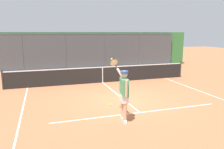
% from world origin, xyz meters
% --- Properties ---
extents(ground_plane, '(60.00, 60.00, 0.00)m').
position_xyz_m(ground_plane, '(0.00, 0.00, 0.00)').
color(ground_plane, '#A8603D').
extents(court_line_markings, '(8.54, 9.66, 0.01)m').
position_xyz_m(court_line_markings, '(0.00, 1.97, 0.00)').
color(court_line_markings, white).
rests_on(court_line_markings, ground).
extents(fence_backdrop, '(18.85, 1.37, 2.99)m').
position_xyz_m(fence_backdrop, '(0.00, -9.45, 1.48)').
color(fence_backdrop, '#474C51').
rests_on(fence_backdrop, ground).
extents(tennis_net, '(10.97, 0.09, 1.07)m').
position_xyz_m(tennis_net, '(0.00, -3.66, 0.49)').
color(tennis_net, '#2D2D2D').
rests_on(tennis_net, ground).
extents(tennis_player, '(0.36, 1.45, 2.04)m').
position_xyz_m(tennis_player, '(0.86, 2.18, 1.03)').
color(tennis_player, silver).
rests_on(tennis_player, ground).
extents(tennis_ball_mid_court, '(0.07, 0.07, 0.07)m').
position_xyz_m(tennis_ball_mid_court, '(0.82, 0.48, 0.03)').
color(tennis_ball_mid_court, '#D6E042').
rests_on(tennis_ball_mid_court, ground).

